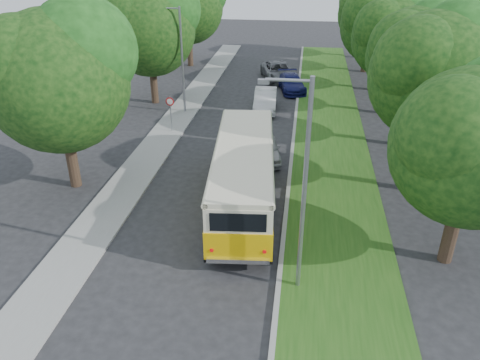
# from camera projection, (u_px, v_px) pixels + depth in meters

# --- Properties ---
(ground) EXTENTS (120.00, 120.00, 0.00)m
(ground) POSITION_uv_depth(u_px,v_px,m) (199.00, 240.00, 20.23)
(ground) COLOR #252527
(ground) RESTS_ON ground
(curb) EXTENTS (0.20, 70.00, 0.15)m
(curb) POSITION_uv_depth(u_px,v_px,m) (288.00, 189.00, 24.14)
(curb) COLOR gray
(curb) RESTS_ON ground
(grass_verge) EXTENTS (4.50, 70.00, 0.13)m
(grass_verge) POSITION_uv_depth(u_px,v_px,m) (334.00, 192.00, 23.85)
(grass_verge) COLOR #225015
(grass_verge) RESTS_ON ground
(sidewalk) EXTENTS (2.20, 70.00, 0.12)m
(sidewalk) POSITION_uv_depth(u_px,v_px,m) (132.00, 179.00, 25.18)
(sidewalk) COLOR gray
(sidewalk) RESTS_ON ground
(treeline) EXTENTS (24.27, 41.91, 9.46)m
(treeline) POSITION_uv_depth(u_px,v_px,m) (295.00, 28.00, 32.89)
(treeline) COLOR #332319
(treeline) RESTS_ON ground
(lamppost_near) EXTENTS (1.71, 0.16, 8.00)m
(lamppost_near) POSITION_uv_depth(u_px,v_px,m) (302.00, 184.00, 15.49)
(lamppost_near) COLOR gray
(lamppost_near) RESTS_ON ground
(lamppost_far) EXTENTS (1.71, 0.16, 7.50)m
(lamppost_far) POSITION_uv_depth(u_px,v_px,m) (181.00, 57.00, 32.94)
(lamppost_far) COLOR gray
(lamppost_far) RESTS_ON ground
(warning_sign) EXTENTS (0.56, 0.10, 2.50)m
(warning_sign) POSITION_uv_depth(u_px,v_px,m) (170.00, 108.00, 30.50)
(warning_sign) COLOR gray
(warning_sign) RESTS_ON ground
(vintage_bus) EXTENTS (3.71, 10.83, 3.16)m
(vintage_bus) POSITION_uv_depth(u_px,v_px,m) (244.00, 177.00, 22.09)
(vintage_bus) COLOR yellow
(vintage_bus) RESTS_ON ground
(car_silver) EXTENTS (2.43, 4.39, 1.41)m
(car_silver) POSITION_uv_depth(u_px,v_px,m) (265.00, 147.00, 27.37)
(car_silver) COLOR #A2A2A7
(car_silver) RESTS_ON ground
(car_white) EXTENTS (1.85, 4.74, 1.54)m
(car_white) POSITION_uv_depth(u_px,v_px,m) (265.00, 100.00, 35.06)
(car_white) COLOR silver
(car_white) RESTS_ON ground
(car_blue) EXTENTS (2.88, 5.01, 1.36)m
(car_blue) POSITION_uv_depth(u_px,v_px,m) (292.00, 83.00, 39.35)
(car_blue) COLOR #131753
(car_blue) RESTS_ON ground
(car_grey) EXTENTS (3.84, 5.92, 1.52)m
(car_grey) POSITION_uv_depth(u_px,v_px,m) (278.00, 71.00, 42.50)
(car_grey) COLOR slate
(car_grey) RESTS_ON ground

